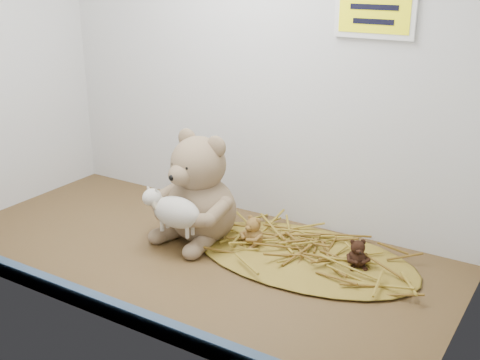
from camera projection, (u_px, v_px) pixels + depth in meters
The scene contains 8 objects.
alcove_shell at pixel (208, 55), 131.60cm from camera, with size 120.40×60.20×90.40cm.
front_rail at pixel (101, 305), 116.14cm from camera, with size 119.28×2.20×3.60cm, color #31455E.
straw_bed at pixel (303, 256), 138.09cm from camera, with size 54.47×31.63×1.05cm, color brown.
main_teddy at pixel (201, 187), 143.89cm from camera, with size 21.71×22.91×26.92cm, color #876F53, non-canonical shape.
toy_lamb at pixel (177, 212), 137.26cm from camera, with size 15.80×9.64×10.21cm, color beige, non-canonical shape.
mini_teddy_tan at pixel (254, 230), 141.76cm from camera, with size 5.79×6.12×7.19cm, color olive, non-canonical shape.
mini_teddy_brown at pixel (357, 252), 131.72cm from camera, with size 5.23×5.52×6.49cm, color black, non-canonical shape.
wall_sign at pixel (375, 7), 129.64cm from camera, with size 16.00×1.20×11.00cm, color #FFF90D.
Camera 1 is at (76.01, -100.45, 64.12)cm, focal length 45.00 mm.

